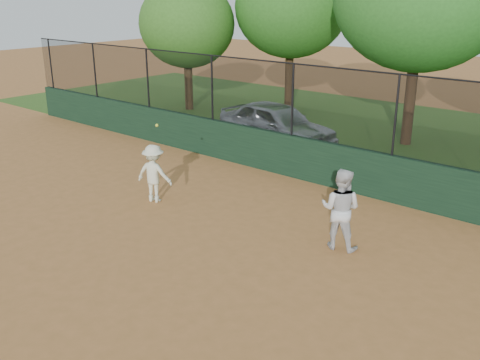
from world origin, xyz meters
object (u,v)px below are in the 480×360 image
Objects in this scene: parked_car at (276,124)px; tree_0 at (187,24)px; player_main at (154,173)px; tree_1 at (291,6)px; player_second at (341,209)px.

parked_car is 0.79× the size of tree_0.
tree_1 reaches higher than player_main.
player_second is 0.81× the size of player_main.
tree_0 is at bearing 130.58° from player_main.
player_main is (0.70, -6.09, -0.02)m from parked_car.
player_second is (5.56, -5.39, 0.10)m from parked_car.
tree_1 reaches higher than tree_0.
tree_1 is (3.65, 2.48, 0.73)m from tree_0.
player_second is 13.73m from tree_1.
player_main is (-4.86, -0.70, -0.12)m from player_second.
parked_car is at bearing -19.75° from tree_0.
player_main is 11.49m from tree_0.
player_second is 0.31× the size of tree_0.
player_second is 14.63m from tree_0.
parked_car is 7.75m from player_second.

